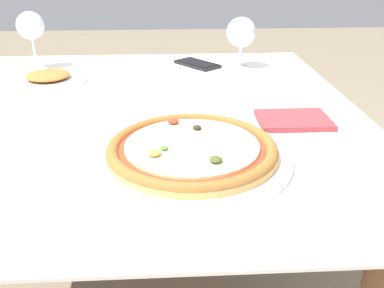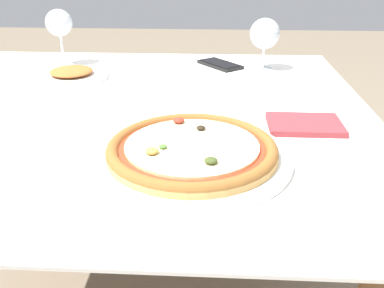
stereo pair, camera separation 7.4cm
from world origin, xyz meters
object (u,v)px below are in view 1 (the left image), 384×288
Objects in this scene: cell_phone at (197,64)px; wine_glass_far_left at (31,27)px; dining_table at (117,145)px; pizza_plate at (192,151)px; side_plate at (48,78)px; wine_glass_far_right at (241,33)px.

wine_glass_far_left is at bearing -179.18° from cell_phone.
pizza_plate reaches higher than dining_table.
wine_glass_far_left reaches higher than dining_table.
pizza_plate is 2.08× the size of wine_glass_far_left.
wine_glass_far_left is (-0.27, 0.38, 0.21)m from dining_table.
side_plate is (-0.20, 0.23, 0.10)m from dining_table.
wine_glass_far_right is at bearing 12.52° from side_plate.
wine_glass_far_left reaches higher than pizza_plate.
cell_phone is at bearing 60.70° from dining_table.
cell_phone is 0.76× the size of side_plate.
wine_glass_far_left is at bearing 124.73° from pizza_plate.
wine_glass_far_right reaches higher than dining_table.
pizza_plate is at bearing -52.94° from side_plate.
cell_phone is at bearing 166.31° from wine_glass_far_right.
side_plate is (0.07, -0.15, -0.11)m from wine_glass_far_left.
pizza_plate is 0.77m from wine_glass_far_left.
dining_table is 0.53m from wine_glass_far_right.
wine_glass_far_right is 0.97× the size of cell_phone.
pizza_plate is at bearing -55.27° from wine_glass_far_left.
dining_table is 7.42× the size of wine_glass_far_right.
side_plate is (-0.42, -0.15, 0.01)m from cell_phone.
wine_glass_far_right reaches higher than pizza_plate.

